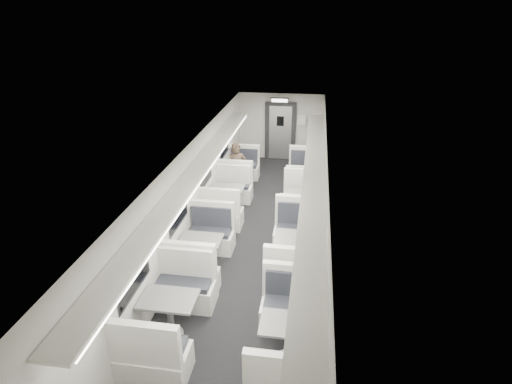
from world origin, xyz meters
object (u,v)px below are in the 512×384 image
(passenger, at_px, (237,169))
(vestibule_door, at_px, (280,132))
(booth_right_d, at_px, (288,341))
(booth_right_b, at_px, (302,205))
(booth_left_c, at_px, (202,253))
(booth_left_d, at_px, (170,316))
(booth_left_a, at_px, (240,176))
(booth_left_b, at_px, (228,199))
(booth_right_c, at_px, (297,253))
(booth_right_a, at_px, (304,181))
(exit_sign, at_px, (280,100))

(passenger, distance_m, vestibule_door, 3.37)
(booth_right_d, bearing_deg, booth_right_b, 90.00)
(booth_left_c, relative_size, booth_left_d, 0.95)
(vestibule_door, bearing_deg, booth_left_d, -96.33)
(booth_left_a, xyz_separation_m, booth_left_b, (0.00, -1.75, 0.02))
(booth_right_d, bearing_deg, booth_left_d, 173.04)
(booth_right_d, bearing_deg, booth_right_c, 90.00)
(booth_right_a, height_order, vestibule_door, vestibule_door)
(booth_left_c, distance_m, passenger, 3.89)
(booth_left_d, xyz_separation_m, booth_right_b, (2.00, 4.57, -0.04))
(booth_right_b, bearing_deg, passenger, 147.90)
(booth_left_c, height_order, vestibule_door, vestibule_door)
(booth_left_b, bearing_deg, booth_right_c, -50.09)
(booth_right_c, height_order, booth_right_d, booth_right_c)
(booth_right_d, bearing_deg, booth_left_a, 106.90)
(booth_left_a, xyz_separation_m, booth_right_a, (2.00, -0.15, 0.02))
(booth_right_a, height_order, booth_right_b, booth_right_a)
(booth_left_c, relative_size, booth_right_d, 0.99)
(booth_left_d, distance_m, booth_right_c, 2.97)
(booth_right_b, height_order, vestibule_door, vestibule_door)
(booth_left_a, height_order, booth_left_c, booth_left_c)
(booth_right_b, bearing_deg, exit_sign, 104.17)
(booth_left_c, distance_m, exit_sign, 6.93)
(booth_left_b, distance_m, booth_left_d, 4.58)
(booth_left_b, distance_m, booth_right_a, 2.56)
(booth_right_a, bearing_deg, booth_right_d, -90.00)
(booth_right_b, height_order, booth_right_d, booth_right_d)
(booth_left_a, height_order, passenger, passenger)
(booth_right_d, relative_size, vestibule_door, 1.02)
(booth_left_a, xyz_separation_m, vestibule_door, (1.00, 2.68, 0.68))
(booth_left_d, bearing_deg, booth_right_d, -6.96)
(booth_left_c, distance_m, vestibule_door, 7.18)
(booth_right_c, xyz_separation_m, exit_sign, (-1.00, 6.34, 1.86))
(booth_left_c, bearing_deg, booth_right_a, 64.79)
(booth_left_d, height_order, exit_sign, exit_sign)
(booth_left_a, bearing_deg, booth_right_a, -4.27)
(booth_right_c, relative_size, passenger, 1.47)
(booth_left_a, distance_m, passenger, 0.69)
(booth_right_d, xyz_separation_m, passenger, (-1.97, 6.05, 0.41))
(booth_left_b, relative_size, exit_sign, 3.48)
(booth_left_d, distance_m, passenger, 5.82)
(booth_right_b, bearing_deg, booth_left_d, -113.64)
(booth_left_b, height_order, booth_left_d, booth_left_d)
(booth_left_c, xyz_separation_m, booth_left_d, (0.00, -1.94, 0.02))
(passenger, bearing_deg, vestibule_door, 49.60)
(booth_right_c, bearing_deg, booth_left_d, -132.37)
(booth_right_d, relative_size, exit_sign, 3.47)
(booth_left_b, relative_size, booth_left_c, 1.01)
(exit_sign, bearing_deg, booth_left_d, -96.69)
(booth_left_c, xyz_separation_m, passenger, (0.03, 3.86, 0.41))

